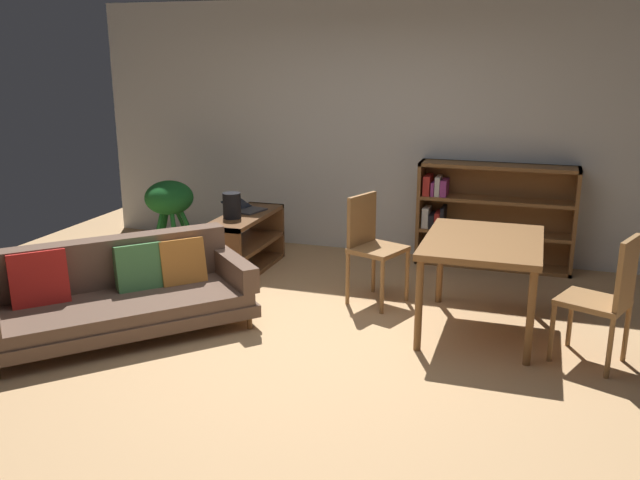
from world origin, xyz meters
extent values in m
plane|color=tan|center=(0.00, 0.00, 0.00)|extent=(8.16, 8.16, 0.00)
cube|color=silver|center=(0.00, 2.70, 1.35)|extent=(6.80, 0.10, 2.70)
cylinder|color=brown|center=(-0.57, 0.19, 0.05)|extent=(0.04, 0.04, 0.10)
cylinder|color=brown|center=(-1.10, 0.70, 0.05)|extent=(0.04, 0.04, 0.10)
cube|color=brown|center=(-1.47, -0.23, 0.15)|extent=(2.01, 2.05, 0.10)
cube|color=brown|center=(-1.47, -0.23, 0.25)|extent=(1.93, 1.97, 0.10)
cube|color=brown|center=(-1.72, 0.01, 0.50)|extent=(1.46, 1.52, 0.40)
cube|color=brown|center=(-0.83, 0.45, 0.40)|extent=(0.69, 0.67, 0.21)
cube|color=red|center=(-1.99, -0.49, 0.49)|extent=(0.42, 0.43, 0.43)
cube|color=#4C894C|center=(-1.47, 0.05, 0.47)|extent=(0.40, 0.41, 0.39)
cube|color=orange|center=(-1.22, 0.30, 0.47)|extent=(0.42, 0.42, 0.39)
cube|color=brown|center=(-1.21, 2.11, 0.29)|extent=(0.40, 0.04, 0.58)
cube|color=brown|center=(-1.21, 1.01, 0.29)|extent=(0.40, 0.04, 0.58)
cube|color=brown|center=(-1.21, 1.56, 0.27)|extent=(0.40, 1.10, 0.04)
cube|color=brown|center=(-1.21, 1.56, 0.56)|extent=(0.40, 1.14, 0.04)
cube|color=brown|center=(-1.21, 1.56, 0.02)|extent=(0.40, 1.10, 0.04)
cube|color=#333338|center=(-1.21, 1.71, 0.59)|extent=(0.27, 0.34, 0.02)
cube|color=black|center=(-1.39, 1.75, 0.64)|extent=(0.24, 0.32, 0.09)
cylinder|color=black|center=(-1.27, 1.38, 0.71)|extent=(0.18, 0.18, 0.25)
cylinder|color=slate|center=(-1.27, 1.38, 0.76)|extent=(0.10, 0.10, 0.01)
cylinder|color=#9E9389|center=(-2.18, 1.75, 0.13)|extent=(0.26, 0.26, 0.25)
cylinder|color=#1E6B28|center=(-2.05, 1.74, 0.54)|extent=(0.30, 0.06, 0.58)
cylinder|color=#1E6B28|center=(-2.13, 1.82, 0.47)|extent=(0.13, 0.19, 0.46)
cylinder|color=#1E6B28|center=(-2.19, 1.81, 0.42)|extent=(0.06, 0.16, 0.34)
cylinder|color=#1E6B28|center=(-2.26, 1.82, 0.43)|extent=(0.20, 0.17, 0.39)
cylinder|color=#1E6B28|center=(-2.23, 1.73, 0.46)|extent=(0.14, 0.07, 0.43)
cylinder|color=#1E6B28|center=(-2.20, 1.64, 0.54)|extent=(0.09, 0.26, 0.58)
cylinder|color=#1E6B28|center=(-2.09, 1.65, 0.50)|extent=(0.21, 0.25, 0.53)
ellipsoid|color=#1E6B28|center=(-2.18, 1.75, 0.66)|extent=(0.51, 0.51, 0.36)
cylinder|color=brown|center=(0.79, 1.27, 0.35)|extent=(0.06, 0.06, 0.71)
cylinder|color=brown|center=(0.79, 0.21, 0.35)|extent=(0.06, 0.06, 0.71)
cylinder|color=brown|center=(1.58, 1.27, 0.35)|extent=(0.06, 0.06, 0.71)
cylinder|color=brown|center=(1.58, 0.21, 0.35)|extent=(0.06, 0.06, 0.71)
cube|color=brown|center=(1.19, 0.74, 0.73)|extent=(0.89, 1.16, 0.05)
cylinder|color=olive|center=(0.51, 1.21, 0.23)|extent=(0.04, 0.04, 0.47)
cylinder|color=olive|center=(0.37, 0.83, 0.23)|extent=(0.04, 0.04, 0.47)
cylinder|color=olive|center=(0.17, 1.34, 0.23)|extent=(0.04, 0.04, 0.47)
cylinder|color=olive|center=(0.03, 0.96, 0.23)|extent=(0.04, 0.04, 0.47)
cube|color=olive|center=(0.27, 1.09, 0.49)|extent=(0.53, 0.55, 0.04)
cube|color=olive|center=(0.10, 1.15, 0.73)|extent=(0.17, 0.38, 0.45)
cylinder|color=olive|center=(1.73, 0.32, 0.22)|extent=(0.04, 0.04, 0.43)
cylinder|color=olive|center=(1.87, 0.64, 0.22)|extent=(0.04, 0.04, 0.43)
cylinder|color=olive|center=(2.10, 0.17, 0.22)|extent=(0.04, 0.04, 0.43)
cylinder|color=olive|center=(2.24, 0.49, 0.22)|extent=(0.04, 0.04, 0.43)
cube|color=olive|center=(1.99, 0.40, 0.45)|extent=(0.55, 0.52, 0.04)
cube|color=olive|center=(2.17, 0.33, 0.71)|extent=(0.17, 0.33, 0.48)
cube|color=brown|center=(0.40, 2.48, 0.53)|extent=(0.04, 0.33, 1.07)
cube|color=brown|center=(1.93, 2.48, 0.53)|extent=(0.04, 0.33, 1.07)
cube|color=brown|center=(1.16, 2.48, 1.05)|extent=(1.57, 0.33, 0.04)
cube|color=brown|center=(1.16, 2.48, 0.02)|extent=(1.57, 0.33, 0.04)
cube|color=brown|center=(1.16, 2.62, 0.53)|extent=(1.53, 0.04, 1.07)
cube|color=brown|center=(1.16, 2.48, 0.36)|extent=(1.53, 0.32, 0.04)
cube|color=brown|center=(1.16, 2.48, 0.71)|extent=(1.53, 0.32, 0.04)
cube|color=silver|center=(0.47, 2.45, 0.12)|extent=(0.07, 0.21, 0.17)
cube|color=#337F47|center=(0.53, 2.44, 0.11)|extent=(0.04, 0.20, 0.14)
cube|color=red|center=(0.58, 2.46, 0.11)|extent=(0.07, 0.25, 0.14)
cube|color=#2D5199|center=(0.64, 2.45, 0.16)|extent=(0.04, 0.24, 0.24)
cube|color=silver|center=(0.47, 2.45, 0.49)|extent=(0.07, 0.21, 0.21)
cube|color=black|center=(0.53, 2.46, 0.45)|extent=(0.05, 0.26, 0.14)
cube|color=red|center=(0.59, 2.45, 0.46)|extent=(0.05, 0.23, 0.16)
cube|color=black|center=(0.64, 2.46, 0.49)|extent=(0.04, 0.25, 0.22)
cube|color=red|center=(0.47, 2.46, 0.82)|extent=(0.07, 0.25, 0.20)
cube|color=#993884|center=(0.53, 2.45, 0.79)|extent=(0.03, 0.24, 0.14)
cube|color=silver|center=(0.58, 2.45, 0.82)|extent=(0.05, 0.20, 0.20)
cube|color=#993884|center=(0.64, 2.45, 0.81)|extent=(0.06, 0.24, 0.17)
camera|label=1|loc=(1.54, -4.40, 2.15)|focal=37.64mm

